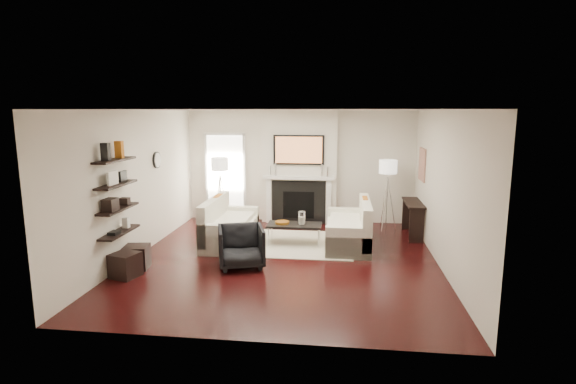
# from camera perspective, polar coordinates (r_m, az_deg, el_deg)

# --- Properties ---
(room_envelope) EXTENTS (6.00, 6.00, 6.00)m
(room_envelope) POSITION_cam_1_polar(r_m,az_deg,el_deg) (7.99, -0.51, 0.65)
(room_envelope) COLOR black
(room_envelope) RESTS_ON ground
(chimney_breast) EXTENTS (1.80, 0.25, 2.70)m
(chimney_breast) POSITION_cam_1_polar(r_m,az_deg,el_deg) (10.82, 1.44, 3.17)
(chimney_breast) COLOR silver
(chimney_breast) RESTS_ON floor
(fireplace_surround) EXTENTS (1.30, 0.02, 1.04)m
(fireplace_surround) POSITION_cam_1_polar(r_m,az_deg,el_deg) (10.82, 1.36, -1.28)
(fireplace_surround) COLOR black
(fireplace_surround) RESTS_ON floor
(firebox) EXTENTS (0.75, 0.02, 0.65)m
(firebox) POSITION_cam_1_polar(r_m,az_deg,el_deg) (10.83, 1.35, -1.65)
(firebox) COLOR black
(firebox) RESTS_ON floor
(mantel_pilaster_l) EXTENTS (0.12, 0.08, 1.10)m
(mantel_pilaster_l) POSITION_cam_1_polar(r_m,az_deg,el_deg) (10.87, -2.44, -1.07)
(mantel_pilaster_l) COLOR white
(mantel_pilaster_l) RESTS_ON floor
(mantel_pilaster_r) EXTENTS (0.12, 0.08, 1.10)m
(mantel_pilaster_r) POSITION_cam_1_polar(r_m,az_deg,el_deg) (10.74, 5.17, -1.25)
(mantel_pilaster_r) COLOR white
(mantel_pilaster_r) RESTS_ON floor
(mantel_shelf) EXTENTS (1.70, 0.18, 0.07)m
(mantel_shelf) POSITION_cam_1_polar(r_m,az_deg,el_deg) (10.66, 1.34, 1.82)
(mantel_shelf) COLOR white
(mantel_shelf) RESTS_ON chimney_breast
(tv_body) EXTENTS (1.20, 0.06, 0.70)m
(tv_body) POSITION_cam_1_polar(r_m,az_deg,el_deg) (10.61, 1.37, 5.37)
(tv_body) COLOR black
(tv_body) RESTS_ON chimney_breast
(tv_screen) EXTENTS (1.10, 0.00, 0.62)m
(tv_screen) POSITION_cam_1_polar(r_m,az_deg,el_deg) (10.58, 1.36, 5.36)
(tv_screen) COLOR #BF723F
(tv_screen) RESTS_ON tv_body
(candlestick_l_tall) EXTENTS (0.04, 0.04, 0.30)m
(candlestick_l_tall) POSITION_cam_1_polar(r_m,az_deg,el_deg) (10.71, -1.58, 2.86)
(candlestick_l_tall) COLOR silver
(candlestick_l_tall) RESTS_ON mantel_shelf
(candlestick_l_short) EXTENTS (0.04, 0.04, 0.24)m
(candlestick_l_short) POSITION_cam_1_polar(r_m,az_deg,el_deg) (10.74, -2.27, 2.71)
(candlestick_l_short) COLOR silver
(candlestick_l_short) RESTS_ON mantel_shelf
(candlestick_r_tall) EXTENTS (0.04, 0.04, 0.30)m
(candlestick_r_tall) POSITION_cam_1_polar(r_m,az_deg,el_deg) (10.61, 4.31, 2.76)
(candlestick_r_tall) COLOR silver
(candlestick_r_tall) RESTS_ON mantel_shelf
(candlestick_r_short) EXTENTS (0.04, 0.04, 0.24)m
(candlestick_r_short) POSITION_cam_1_polar(r_m,az_deg,el_deg) (10.61, 5.01, 2.59)
(candlestick_r_short) COLOR silver
(candlestick_r_short) RESTS_ON mantel_shelf
(hallway_panel) EXTENTS (0.90, 0.02, 2.10)m
(hallway_panel) POSITION_cam_1_polar(r_m,az_deg,el_deg) (11.28, -7.91, 1.83)
(hallway_panel) COLOR white
(hallway_panel) RESTS_ON floor
(door_trim_l) EXTENTS (0.06, 0.06, 2.16)m
(door_trim_l) POSITION_cam_1_polar(r_m,az_deg,el_deg) (11.39, -10.27, 1.85)
(door_trim_l) COLOR white
(door_trim_l) RESTS_ON floor
(door_trim_r) EXTENTS (0.06, 0.06, 2.16)m
(door_trim_r) POSITION_cam_1_polar(r_m,az_deg,el_deg) (11.15, -5.55, 1.78)
(door_trim_r) COLOR white
(door_trim_r) RESTS_ON floor
(door_trim_top) EXTENTS (1.02, 0.06, 0.06)m
(door_trim_top) POSITION_cam_1_polar(r_m,az_deg,el_deg) (11.16, -8.07, 7.31)
(door_trim_top) COLOR white
(door_trim_top) RESTS_ON wall_back
(rug) EXTENTS (2.60, 2.00, 0.01)m
(rug) POSITION_cam_1_polar(r_m,az_deg,el_deg) (9.28, 0.09, -6.50)
(rug) COLOR #BFB49C
(rug) RESTS_ON floor
(loveseat_left_base) EXTENTS (0.85, 1.80, 0.42)m
(loveseat_left_base) POSITION_cam_1_polar(r_m,az_deg,el_deg) (9.32, -7.29, -5.21)
(loveseat_left_base) COLOR silver
(loveseat_left_base) RESTS_ON floor
(loveseat_left_back) EXTENTS (0.18, 1.80, 0.80)m
(loveseat_left_back) POSITION_cam_1_polar(r_m,az_deg,el_deg) (9.33, -9.34, -3.25)
(loveseat_left_back) COLOR silver
(loveseat_left_back) RESTS_ON floor
(loveseat_left_arm_n) EXTENTS (0.85, 0.18, 0.60)m
(loveseat_left_arm_n) POSITION_cam_1_polar(r_m,az_deg,el_deg) (8.54, -8.63, -6.06)
(loveseat_left_arm_n) COLOR silver
(loveseat_left_arm_n) RESTS_ON floor
(loveseat_left_arm_s) EXTENTS (0.85, 0.18, 0.60)m
(loveseat_left_arm_s) POSITION_cam_1_polar(r_m,az_deg,el_deg) (10.06, -6.18, -3.51)
(loveseat_left_arm_s) COLOR silver
(loveseat_left_arm_s) RESTS_ON floor
(loveseat_left_cushion) EXTENTS (0.63, 1.44, 0.10)m
(loveseat_left_cushion) POSITION_cam_1_polar(r_m,az_deg,el_deg) (9.24, -7.03, -3.67)
(loveseat_left_cushion) COLOR silver
(loveseat_left_cushion) RESTS_ON loveseat_left_base
(pillow_left_orange) EXTENTS (0.10, 0.42, 0.42)m
(pillow_left_orange) POSITION_cam_1_polar(r_m,az_deg,el_deg) (9.56, -8.88, -1.65)
(pillow_left_orange) COLOR #B76316
(pillow_left_orange) RESTS_ON loveseat_left_cushion
(pillow_left_charcoal) EXTENTS (0.10, 0.40, 0.40)m
(pillow_left_charcoal) POSITION_cam_1_polar(r_m,az_deg,el_deg) (9.00, -9.90, -2.49)
(pillow_left_charcoal) COLOR black
(pillow_left_charcoal) RESTS_ON loveseat_left_cushion
(loveseat_right_base) EXTENTS (0.85, 1.80, 0.42)m
(loveseat_right_base) POSITION_cam_1_polar(r_m,az_deg,el_deg) (9.16, 7.61, -5.50)
(loveseat_right_base) COLOR silver
(loveseat_right_base) RESTS_ON floor
(loveseat_right_back) EXTENTS (0.18, 1.80, 0.80)m
(loveseat_right_back) POSITION_cam_1_polar(r_m,az_deg,el_deg) (9.09, 9.78, -3.62)
(loveseat_right_back) COLOR silver
(loveseat_right_back) RESTS_ON floor
(loveseat_right_arm_n) EXTENTS (0.85, 0.18, 0.60)m
(loveseat_right_arm_n) POSITION_cam_1_polar(r_m,az_deg,el_deg) (8.35, 7.69, -6.41)
(loveseat_right_arm_n) COLOR silver
(loveseat_right_arm_n) RESTS_ON floor
(loveseat_right_arm_s) EXTENTS (0.85, 0.18, 0.60)m
(loveseat_right_arm_s) POSITION_cam_1_polar(r_m,az_deg,el_deg) (9.92, 7.58, -3.74)
(loveseat_right_arm_s) COLOR silver
(loveseat_right_arm_s) RESTS_ON floor
(loveseat_right_cushion) EXTENTS (0.63, 1.44, 0.10)m
(loveseat_right_cushion) POSITION_cam_1_polar(r_m,az_deg,el_deg) (9.09, 7.34, -3.92)
(loveseat_right_cushion) COLOR silver
(loveseat_right_cushion) RESTS_ON loveseat_right_base
(pillow_right_orange) EXTENTS (0.10, 0.42, 0.42)m
(pillow_right_orange) POSITION_cam_1_polar(r_m,az_deg,el_deg) (9.34, 9.73, -1.97)
(pillow_right_orange) COLOR #B76316
(pillow_right_orange) RESTS_ON loveseat_right_cushion
(pillow_right_charcoal) EXTENTS (0.10, 0.40, 0.40)m
(pillow_right_charcoal) POSITION_cam_1_polar(r_m,az_deg,el_deg) (8.75, 9.91, -2.86)
(pillow_right_charcoal) COLOR black
(pillow_right_charcoal) RESTS_ON loveseat_right_cushion
(coffee_table) EXTENTS (1.10, 0.55, 0.04)m
(coffee_table) POSITION_cam_1_polar(r_m,az_deg,el_deg) (9.14, 0.82, -4.20)
(coffee_table) COLOR black
(coffee_table) RESTS_ON floor
(coffee_leg_nw) EXTENTS (0.02, 0.02, 0.38)m
(coffee_leg_nw) POSITION_cam_1_polar(r_m,az_deg,el_deg) (9.05, -2.50, -5.73)
(coffee_leg_nw) COLOR silver
(coffee_leg_nw) RESTS_ON floor
(coffee_leg_ne) EXTENTS (0.02, 0.02, 0.38)m
(coffee_leg_ne) POSITION_cam_1_polar(r_m,az_deg,el_deg) (8.95, 3.86, -5.94)
(coffee_leg_ne) COLOR silver
(coffee_leg_ne) RESTS_ON floor
(coffee_leg_sw) EXTENTS (0.02, 0.02, 0.38)m
(coffee_leg_sw) POSITION_cam_1_polar(r_m,az_deg,el_deg) (9.47, -2.07, -5.01)
(coffee_leg_sw) COLOR silver
(coffee_leg_sw) RESTS_ON floor
(coffee_leg_se) EXTENTS (0.02, 0.02, 0.38)m
(coffee_leg_se) POSITION_cam_1_polar(r_m,az_deg,el_deg) (9.37, 4.01, -5.19)
(coffee_leg_se) COLOR silver
(coffee_leg_se) RESTS_ON floor
(hurricane_glass) EXTENTS (0.14, 0.14, 0.25)m
(hurricane_glass) POSITION_cam_1_polar(r_m,az_deg,el_deg) (9.09, 1.76, -3.25)
(hurricane_glass) COLOR white
(hurricane_glass) RESTS_ON coffee_table
(hurricane_candle) EXTENTS (0.11, 0.11, 0.17)m
(hurricane_candle) POSITION_cam_1_polar(r_m,az_deg,el_deg) (9.11, 1.76, -3.65)
(hurricane_candle) COLOR white
(hurricane_candle) RESTS_ON coffee_table
(copper_bowl) EXTENTS (0.29, 0.29, 0.05)m
(copper_bowl) POSITION_cam_1_polar(r_m,az_deg,el_deg) (9.16, -0.74, -3.88)
(copper_bowl) COLOR #B56B1E
(copper_bowl) RESTS_ON coffee_table
(armchair) EXTENTS (0.94, 0.91, 0.79)m
(armchair) POSITION_cam_1_polar(r_m,az_deg,el_deg) (7.90, -5.97, -6.64)
(armchair) COLOR black
(armchair) RESTS_ON floor
(lamp_left_post) EXTENTS (0.02, 0.02, 1.20)m
(lamp_left_post) POSITION_cam_1_polar(r_m,az_deg,el_deg) (10.86, -8.55, -0.92)
(lamp_left_post) COLOR silver
(lamp_left_post) RESTS_ON floor
(lamp_left_shade) EXTENTS (0.40, 0.40, 0.30)m
(lamp_left_shade) POSITION_cam_1_polar(r_m,az_deg,el_deg) (10.73, -8.67, 3.54)
(lamp_left_shade) COLOR white
(lamp_left_shade) RESTS_ON lamp_left_post
(lamp_left_leg_a) EXTENTS (0.25, 0.02, 1.23)m
(lamp_left_leg_a) POSITION_cam_1_polar(r_m,az_deg,el_deg) (10.83, -7.99, -0.94)
(lamp_left_leg_a) COLOR silver
(lamp_left_leg_a) RESTS_ON floor
(lamp_left_leg_b) EXTENTS (0.14, 0.22, 1.23)m
(lamp_left_leg_b) POSITION_cam_1_polar(r_m,az_deg,el_deg) (10.96, -8.70, -0.82)
(lamp_left_leg_b) COLOR silver
(lamp_left_leg_b) RESTS_ON floor
(lamp_left_leg_c) EXTENTS (0.14, 0.22, 1.23)m
(lamp_left_leg_c) POSITION_cam_1_polar(r_m,az_deg,el_deg) (10.78, -8.97, -1.01)
(lamp_left_leg_c) COLOR silver
(lamp_left_leg_c) RESTS_ON floor
(lamp_right_post) EXTENTS (0.02, 0.02, 1.20)m
(lamp_right_post) POSITION_cam_1_polar(r_m,az_deg,el_deg) (10.46, 12.42, -1.47)
(lamp_right_post) COLOR silver
(lamp_right_post) RESTS_ON floor
(lamp_right_shade) EXTENTS (0.40, 0.40, 0.30)m
(lamp_right_shade) POSITION_cam_1_polar(r_m,az_deg,el_deg) (10.33, 12.60, 3.15)
(lamp_right_shade) COLOR white
(lamp_right_shade) RESTS_ON lamp_right_post
(lamp_right_leg_a) EXTENTS (0.25, 0.02, 1.23)m
(lamp_right_leg_a) POSITION_cam_1_polar(r_m,az_deg,el_deg) (10.48, 13.02, -1.48)
(lamp_right_leg_a) COLOR silver
(lamp_right_leg_a) RESTS_ON floor
(lamp_right_leg_b) EXTENTS (0.14, 0.22, 1.23)m
(lamp_right_leg_b) POSITION_cam_1_polar(r_m,az_deg,el_deg) (10.55, 12.07, -1.36)
(lamp_right_leg_b) COLOR silver
(lamp_right_leg_b) RESTS_ON floor
(lamp_right_leg_c) EXTENTS (0.14, 0.22, 1.23)m
(lamp_right_leg_c) POSITION_cam_1_polar(r_m,az_deg,el_deg) (10.37, 12.17, -1.57)
(lamp_right_leg_c) COLOR silver
(lamp_right_leg_c) RESTS_ON floor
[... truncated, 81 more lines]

